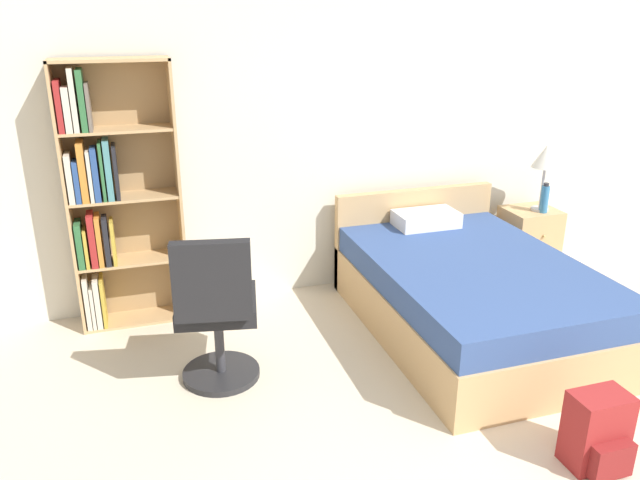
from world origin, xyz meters
TOP-DOWN VIEW (x-y plane):
  - wall_back at (0.00, 3.23)m, footprint 9.00×0.06m
  - bookshelf at (-1.94, 3.03)m, footprint 0.77×0.28m
  - bed at (0.45, 2.15)m, footprint 1.38×2.04m
  - office_chair at (-1.38, 1.97)m, footprint 0.56×0.64m
  - nightstand at (1.48, 2.91)m, footprint 0.43×0.41m
  - table_lamp at (1.53, 2.87)m, footprint 0.23×0.23m
  - water_bottle at (1.52, 2.81)m, footprint 0.07×0.07m
  - backpack_red at (0.34, 0.66)m, footprint 0.30×0.26m

SIDE VIEW (x-z plane):
  - backpack_red at x=0.34m, z-range -0.01..0.40m
  - bed at x=0.45m, z-range -0.12..0.69m
  - nightstand at x=1.48m, z-range 0.00..0.59m
  - office_chair at x=-1.38m, z-range -0.01..1.01m
  - water_bottle at x=1.52m, z-range 0.58..0.84m
  - bookshelf at x=-1.94m, z-range 0.03..1.94m
  - table_lamp at x=1.53m, z-range 0.75..1.32m
  - wall_back at x=0.00m, z-range 0.00..2.60m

